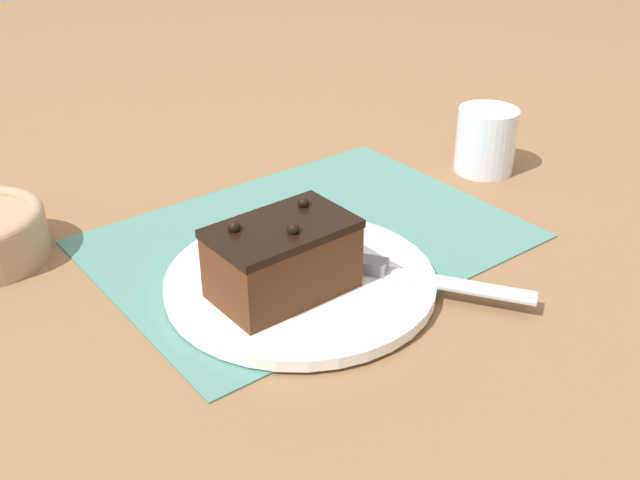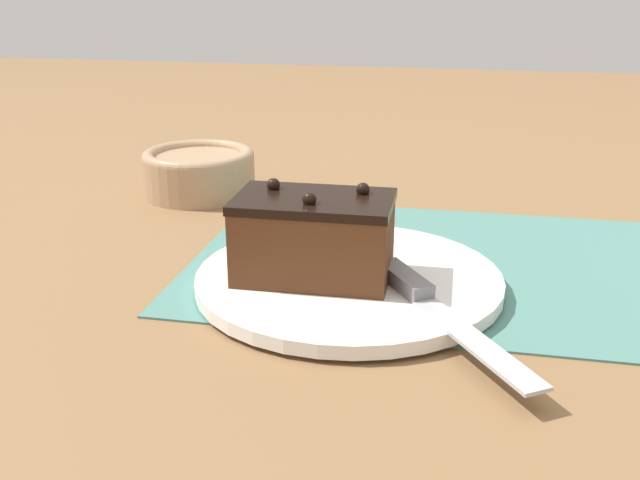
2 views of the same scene
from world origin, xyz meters
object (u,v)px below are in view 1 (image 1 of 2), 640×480
object	(u,v)px
cake_plate	(300,281)
chocolate_cake	(282,258)
drinking_glass	(486,140)
serving_knife	(388,270)

from	to	relation	value
cake_plate	chocolate_cake	xyz separation A→B (m)	(-0.03, -0.01, 0.04)
cake_plate	drinking_glass	xyz separation A→B (m)	(0.37, 0.09, 0.03)
chocolate_cake	drinking_glass	bearing A→B (deg)	13.75
serving_knife	drinking_glass	distance (m)	0.33
cake_plate	drinking_glass	world-z (taller)	drinking_glass
cake_plate	serving_knife	xyz separation A→B (m)	(0.07, -0.05, 0.01)
chocolate_cake	drinking_glass	xyz separation A→B (m)	(0.40, 0.10, -0.01)
chocolate_cake	drinking_glass	distance (m)	0.41
cake_plate	drinking_glass	distance (m)	0.38
chocolate_cake	serving_knife	size ratio (longest dim) A/B	0.71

